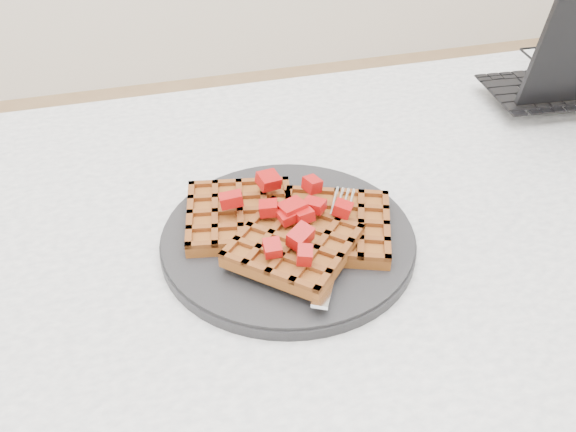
{
  "coord_description": "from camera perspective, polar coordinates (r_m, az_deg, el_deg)",
  "views": [
    {
      "loc": [
        -0.27,
        -0.51,
        1.21
      ],
      "look_at": [
        -0.13,
        0.01,
        0.79
      ],
      "focal_mm": 40.0,
      "sensor_mm": 36.0,
      "label": 1
    }
  ],
  "objects": [
    {
      "name": "strawberry_pile",
      "position": [
        0.67,
        0.0,
        0.95
      ],
      "size": [
        0.15,
        0.15,
        0.02
      ],
      "primitive_type": null,
      "color": "#870003",
      "rests_on": "waffles"
    },
    {
      "name": "table",
      "position": [
        0.81,
        9.32,
        -7.28
      ],
      "size": [
        1.2,
        0.8,
        0.75
      ],
      "color": "silver",
      "rests_on": "ground"
    },
    {
      "name": "plate",
      "position": [
        0.7,
        0.0,
        -2.07
      ],
      "size": [
        0.28,
        0.28,
        0.02
      ],
      "primitive_type": "cylinder",
      "color": "black",
      "rests_on": "table"
    },
    {
      "name": "fork",
      "position": [
        0.67,
        4.2,
        -2.51
      ],
      "size": [
        0.1,
        0.17,
        0.02
      ],
      "primitive_type": null,
      "rotation": [
        0.0,
        0.0,
        -0.48
      ],
      "color": "silver",
      "rests_on": "plate"
    },
    {
      "name": "waffles",
      "position": [
        0.68,
        0.1,
        -1.03
      ],
      "size": [
        0.24,
        0.22,
        0.03
      ],
      "color": "#924F1F",
      "rests_on": "plate"
    }
  ]
}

